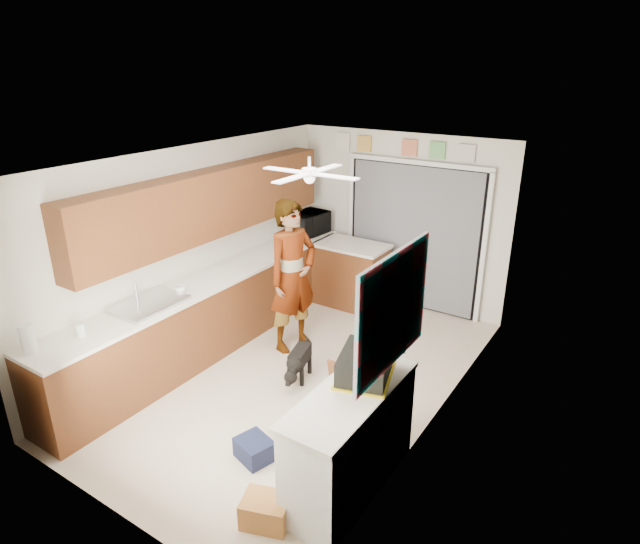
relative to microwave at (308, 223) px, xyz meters
The scene contains 39 objects.
floor 2.67m from the microwave, 57.87° to the right, with size 5.00×5.00×0.00m, color beige.
ceiling 2.80m from the microwave, 57.87° to the right, with size 5.00×5.00×0.00m, color white.
wall_back 1.37m from the microwave, 18.89° to the left, with size 3.20×3.20×0.00m, color silver.
wall_front 4.74m from the microwave, 74.17° to the right, with size 3.20×3.20×0.00m, color silver.
wall_left 2.09m from the microwave, 98.50° to the right, with size 5.00×5.00×0.00m, color silver.
wall_right 3.55m from the microwave, 35.43° to the right, with size 5.00×5.00×0.00m, color silver.
left_base_cabinets 2.16m from the microwave, 90.21° to the right, with size 0.60×4.80×0.90m, color brown.
left_countertop 2.07m from the microwave, 89.93° to the right, with size 0.62×4.80×0.04m, color white.
upper_cabinets 1.99m from the microwave, 94.54° to the right, with size 0.32×4.00×0.80m, color brown.
sink_basin 3.06m from the microwave, 89.96° to the right, with size 0.50×0.76×0.06m, color silver.
faucet 3.06m from the microwave, 93.51° to the right, with size 0.03×0.03×0.22m, color silver.
peninsula_base 1.03m from the microwave, ahead, with size 1.00×0.60×0.90m, color brown.
peninsula_top 0.82m from the microwave, ahead, with size 1.04×0.64×0.04m, color white.
back_opening_recess 1.60m from the microwave, 14.96° to the left, with size 2.00×0.06×2.10m, color black.
curtain_panel 1.59m from the microwave, 13.57° to the left, with size 1.90×0.03×2.05m, color slate.
door_trim_left 0.65m from the microwave, 36.20° to the left, with size 0.06×0.04×2.10m, color white.
door_trim_right 2.59m from the microwave, ahead, with size 0.06×0.04×2.10m, color white.
door_trim_head 1.88m from the microwave, 13.92° to the left, with size 2.10×0.04×0.06m, color white.
header_frame_0 1.44m from the microwave, 30.77° to the left, with size 0.22×0.02×0.22m, color gold.
header_frame_2 1.88m from the microwave, 16.49° to the left, with size 0.22×0.02×0.22m, color #D67150.
header_frame_3 2.19m from the microwave, 12.95° to the left, with size 0.22×0.02×0.22m, color #66B064.
header_frame_4 2.53m from the microwave, 10.65° to the left, with size 0.22×0.02×0.22m, color beige.
route66_sign 1.31m from the microwave, 50.29° to the left, with size 0.22×0.02×0.26m, color silver.
right_counter_base 4.25m from the microwave, 50.95° to the right, with size 0.50×1.40×0.90m, color white.
right_counter_top 4.19m from the microwave, 51.06° to the right, with size 0.54×1.44×0.04m, color white.
abstract_painting 4.23m from the microwave, 46.79° to the right, with size 0.03×1.15×0.95m, color #F55A72.
ceiling_fan 2.57m from the microwave, 55.18° to the right, with size 1.14×1.14×0.24m, color white.
microwave is the anchor object (origin of this frame).
cup 2.64m from the microwave, 89.11° to the right, with size 0.11×0.11×0.09m, color white.
jar_b 3.87m from the microwave, 90.18° to the right, with size 0.09×0.09×0.13m, color silver.
paper_towel_roll 4.31m from the microwave, 91.63° to the right, with size 0.13×0.13×0.28m, color white.
suitcase 3.97m from the microwave, 48.84° to the right, with size 0.40×0.53×0.23m, color black.
suitcase_rim 3.97m from the microwave, 48.84° to the right, with size 0.44×0.58×0.02m, color yellow.
suitcase_lid 3.76m from the microwave, 45.92° to the right, with size 0.42×0.03×0.50m, color black.
cardboard_box 4.69m from the microwave, 59.99° to the right, with size 0.37×0.28×0.23m, color #C17B3C.
navy_crate 4.00m from the microwave, 63.16° to the right, with size 0.32×0.27×0.20m, color #141934.
cabinet_door_panel 3.15m from the microwave, 48.72° to the right, with size 0.34×0.03×0.52m, color brown.
man 1.77m from the microwave, 61.97° to the right, with size 0.70×0.46×1.91m, color white.
dog 2.67m from the microwave, 58.04° to the right, with size 0.23×0.54×0.43m, color black.
Camera 1 is at (3.11, -4.36, 3.42)m, focal length 30.00 mm.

